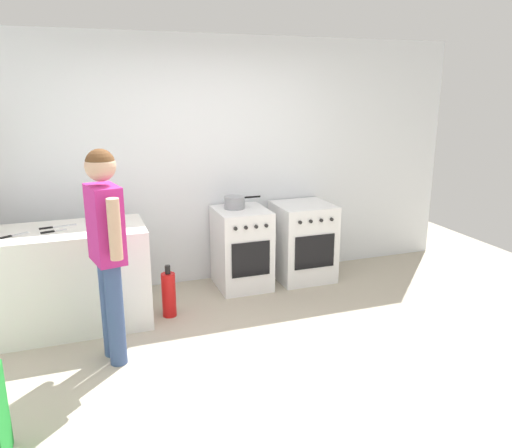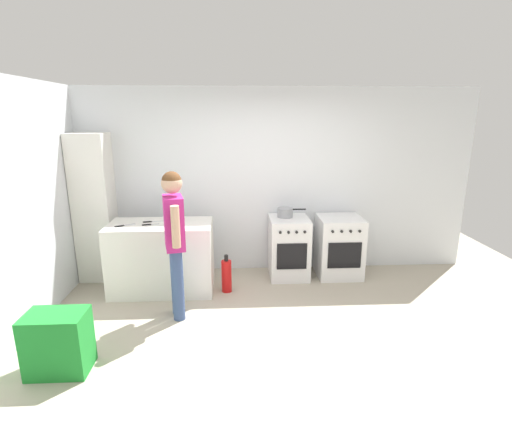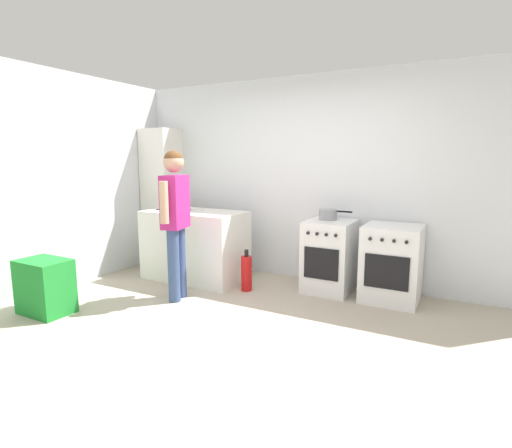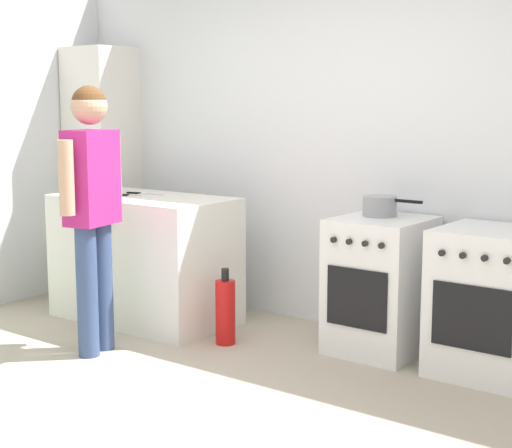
% 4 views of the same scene
% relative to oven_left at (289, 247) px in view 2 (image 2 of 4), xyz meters
% --- Properties ---
extents(ground_plane, '(8.00, 8.00, 0.00)m').
position_rel_oven_left_xyz_m(ground_plane, '(-0.35, -1.58, -0.43)').
color(ground_plane, '#ADA38E').
extents(back_wall, '(6.00, 0.10, 2.60)m').
position_rel_oven_left_xyz_m(back_wall, '(-0.35, 0.37, 0.87)').
color(back_wall, silver).
rests_on(back_wall, ground).
extents(side_wall_left, '(0.10, 3.10, 2.60)m').
position_rel_oven_left_xyz_m(side_wall_left, '(-2.95, -1.18, 0.87)').
color(side_wall_left, silver).
rests_on(side_wall_left, ground).
extents(counter_unit, '(1.30, 0.70, 0.90)m').
position_rel_oven_left_xyz_m(counter_unit, '(-1.70, -0.38, 0.02)').
color(counter_unit, silver).
rests_on(counter_unit, ground).
extents(oven_left, '(0.54, 0.62, 0.85)m').
position_rel_oven_left_xyz_m(oven_left, '(0.00, 0.00, 0.00)').
color(oven_left, white).
rests_on(oven_left, ground).
extents(oven_right, '(0.60, 0.62, 0.85)m').
position_rel_oven_left_xyz_m(oven_right, '(0.71, 0.00, 0.00)').
color(oven_right, white).
rests_on(oven_right, ground).
extents(pot, '(0.40, 0.22, 0.13)m').
position_rel_oven_left_xyz_m(pot, '(-0.05, 0.06, 0.49)').
color(pot, gray).
rests_on(pot, oven_left).
extents(knife_chef, '(0.31, 0.09, 0.01)m').
position_rel_oven_left_xyz_m(knife_chef, '(-1.78, -0.29, 0.48)').
color(knife_chef, silver).
rests_on(knife_chef, counter_unit).
extents(knife_utility, '(0.23, 0.16, 0.01)m').
position_rel_oven_left_xyz_m(knife_utility, '(-2.12, -0.46, 0.48)').
color(knife_utility, silver).
rests_on(knife_utility, counter_unit).
extents(knife_paring, '(0.21, 0.08, 0.01)m').
position_rel_oven_left_xyz_m(knife_paring, '(-1.82, -0.43, 0.48)').
color(knife_paring, silver).
rests_on(knife_paring, counter_unit).
extents(person, '(0.27, 0.56, 1.66)m').
position_rel_oven_left_xyz_m(person, '(-1.41, -1.10, 0.57)').
color(person, '#384C7A').
rests_on(person, ground).
extents(fire_extinguisher, '(0.13, 0.13, 0.50)m').
position_rel_oven_left_xyz_m(fire_extinguisher, '(-0.87, -0.48, -0.21)').
color(fire_extinguisher, red).
rests_on(fire_extinguisher, ground).
extents(recycling_crate_lower, '(0.52, 0.36, 0.28)m').
position_rel_oven_left_xyz_m(recycling_crate_lower, '(-2.33, -2.07, -0.29)').
color(recycling_crate_lower, '#1E842D').
rests_on(recycling_crate_lower, ground).
extents(recycling_crate_upper, '(0.52, 0.36, 0.28)m').
position_rel_oven_left_xyz_m(recycling_crate_upper, '(-2.33, -2.07, -0.01)').
color(recycling_crate_upper, '#1E842D').
rests_on(recycling_crate_upper, recycling_crate_lower).
extents(larder_cabinet, '(0.48, 0.44, 2.00)m').
position_rel_oven_left_xyz_m(larder_cabinet, '(-2.65, 0.10, 0.57)').
color(larder_cabinet, silver).
rests_on(larder_cabinet, ground).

